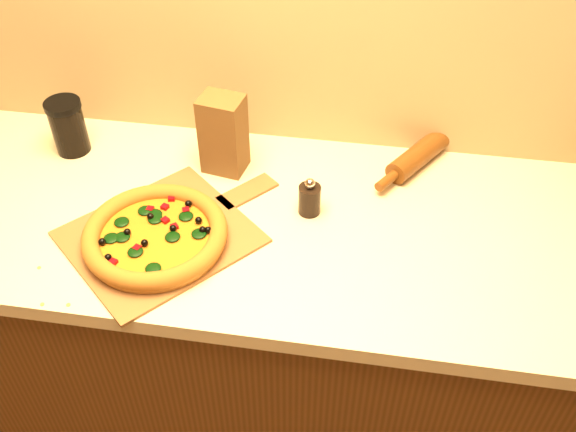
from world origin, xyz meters
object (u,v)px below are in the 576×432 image
object	(u,v)px
pepper_grinder	(310,199)
dark_jar	(68,126)
pizza	(155,235)
pizza_peel	(166,234)
rolling_pin	(427,148)

from	to	relation	value
pepper_grinder	dark_jar	world-z (taller)	dark_jar
pepper_grinder	dark_jar	bearing A→B (deg)	167.35
pizza	dark_jar	bearing A→B (deg)	136.50
pizza_peel	pizza	distance (m)	0.04
pepper_grinder	pizza_peel	bearing A→B (deg)	-157.43
pepper_grinder	dark_jar	xyz separation A→B (m)	(-0.64, 0.14, 0.03)
pizza	rolling_pin	xyz separation A→B (m)	(0.60, 0.42, 0.00)
rolling_pin	pizza	bearing A→B (deg)	-145.06
pepper_grinder	pizza	bearing A→B (deg)	-153.42
dark_jar	rolling_pin	bearing A→B (deg)	6.83
pepper_grinder	rolling_pin	xyz separation A→B (m)	(0.27, 0.25, -0.01)
pizza	pepper_grinder	size ratio (longest dim) A/B	3.26
rolling_pin	pepper_grinder	bearing A→B (deg)	-136.98
pizza_peel	dark_jar	size ratio (longest dim) A/B	3.52
pizza_peel	rolling_pin	distance (m)	0.70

